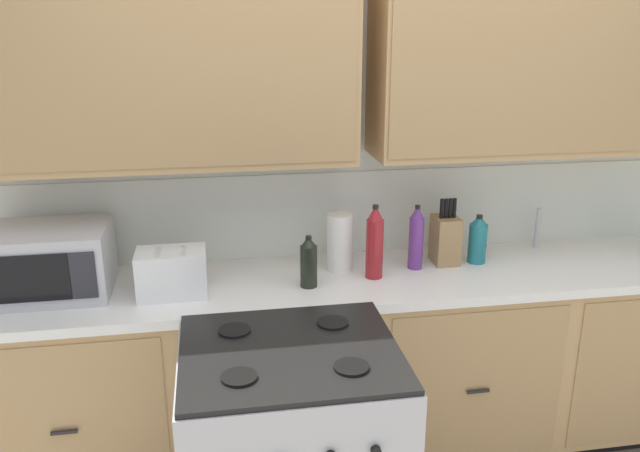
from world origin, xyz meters
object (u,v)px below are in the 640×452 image
object	(u,v)px
paper_towel_roll	(340,242)
bottle_teal	(478,239)
bottle_violet	(416,238)
bottle_dark	(309,262)
bottle_red	(375,243)
microwave	(49,261)
toaster	(172,273)
knife_block	(445,239)

from	to	relation	value
paper_towel_roll	bottle_teal	size ratio (longest dim) A/B	1.14
bottle_violet	bottle_dark	distance (m)	0.52
bottle_red	microwave	bearing A→B (deg)	177.50
toaster	bottle_dark	size ratio (longest dim) A/B	1.24
knife_block	paper_towel_roll	bearing A→B (deg)	-179.91
bottle_dark	microwave	bearing A→B (deg)	174.01
microwave	bottle_violet	size ratio (longest dim) A/B	1.61
toaster	bottle_dark	bearing A→B (deg)	-1.23
bottle_red	bottle_dark	world-z (taller)	bottle_red
paper_towel_roll	microwave	bearing A→B (deg)	-177.37
microwave	bottle_dark	size ratio (longest dim) A/B	2.13
microwave	knife_block	size ratio (longest dim) A/B	1.55
bottle_teal	microwave	bearing A→B (deg)	-178.89
knife_block	bottle_violet	size ratio (longest dim) A/B	1.04
microwave	paper_towel_roll	world-z (taller)	microwave
toaster	knife_block	distance (m)	1.24
bottle_red	bottle_teal	distance (m)	0.53
paper_towel_roll	bottle_teal	bearing A→B (deg)	-1.79
paper_towel_roll	bottle_red	xyz separation A→B (m)	(0.13, -0.12, 0.03)
knife_block	paper_towel_roll	world-z (taller)	knife_block
paper_towel_roll	knife_block	bearing A→B (deg)	0.09
microwave	bottle_red	world-z (taller)	bottle_red
bottle_teal	knife_block	bearing A→B (deg)	172.04
knife_block	bottle_red	world-z (taller)	bottle_red
paper_towel_roll	bottle_teal	xyz separation A→B (m)	(0.64, -0.02, -0.02)
bottle_violet	bottle_red	bearing A→B (deg)	-161.08
toaster	bottle_red	distance (m)	0.86
knife_block	toaster	bearing A→B (deg)	-172.77
bottle_red	bottle_teal	world-z (taller)	bottle_red
microwave	bottle_red	distance (m)	1.35
toaster	paper_towel_roll	distance (m)	0.75
microwave	knife_block	distance (m)	1.72
toaster	bottle_red	world-z (taller)	bottle_red
microwave	toaster	world-z (taller)	microwave
bottle_violet	paper_towel_roll	bearing A→B (deg)	172.82
paper_towel_roll	bottle_violet	bearing A→B (deg)	-7.18
bottle_red	bottle_dark	xyz separation A→B (m)	(-0.30, -0.05, -0.05)
toaster	bottle_teal	size ratio (longest dim) A/B	1.23
paper_towel_roll	bottle_dark	xyz separation A→B (m)	(-0.17, -0.17, -0.02)
paper_towel_roll	bottle_teal	world-z (taller)	paper_towel_roll
knife_block	bottle_dark	bearing A→B (deg)	-165.80
bottle_dark	bottle_red	bearing A→B (deg)	9.88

